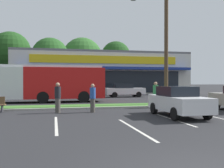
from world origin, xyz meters
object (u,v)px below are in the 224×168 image
at_px(car_2, 178,101).
at_px(car_3, 124,90).
at_px(pedestrian_by_pole, 93,98).
at_px(pedestrian_mid, 156,95).
at_px(pedestrian_far, 58,98).
at_px(utility_pole, 165,26).
at_px(city_bus, 32,82).

relative_size(car_2, car_3, 0.93).
distance_m(pedestrian_by_pole, pedestrian_mid, 4.94).
bearing_deg(pedestrian_mid, car_3, -138.99).
bearing_deg(pedestrian_far, pedestrian_by_pole, 137.64).
distance_m(car_2, pedestrian_mid, 4.36).
xyz_separation_m(pedestrian_by_pole, pedestrian_mid, (4.67, 1.60, 0.05)).
relative_size(car_3, pedestrian_mid, 2.51).
height_order(car_3, pedestrian_mid, pedestrian_mid).
relative_size(utility_pole, pedestrian_mid, 6.28).
relative_size(city_bus, pedestrian_far, 7.02).
bearing_deg(city_bus, car_2, 126.89).
bearing_deg(pedestrian_far, car_3, -157.01).
bearing_deg(pedestrian_far, car_2, 117.77).
bearing_deg(car_3, utility_pole, -88.47).
xyz_separation_m(utility_pole, pedestrian_mid, (-1.39, -1.61, -5.17)).
bearing_deg(pedestrian_far, utility_pole, 163.26).
bearing_deg(utility_pole, pedestrian_by_pole, -152.12).
height_order(city_bus, car_2, city_bus).
relative_size(city_bus, car_2, 2.94).
distance_m(car_3, pedestrian_by_pole, 15.00).
distance_m(utility_pole, pedestrian_by_pole, 8.62).
distance_m(utility_pole, pedestrian_mid, 5.59).
bearing_deg(utility_pole, car_3, 91.53).
xyz_separation_m(car_2, pedestrian_by_pole, (-4.19, 2.73, 0.05)).
bearing_deg(pedestrian_by_pole, car_3, -148.34).
bearing_deg(car_2, city_bus, -142.76).
distance_m(utility_pole, pedestrian_far, 10.10).
bearing_deg(utility_pole, city_bus, 153.85).
xyz_separation_m(city_bus, car_3, (9.92, 5.62, -0.98)).
height_order(utility_pole, city_bus, utility_pole).
xyz_separation_m(car_2, car_3, (1.59, 16.57, -0.02)).
xyz_separation_m(car_3, pedestrian_far, (-7.84, -13.65, 0.11)).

